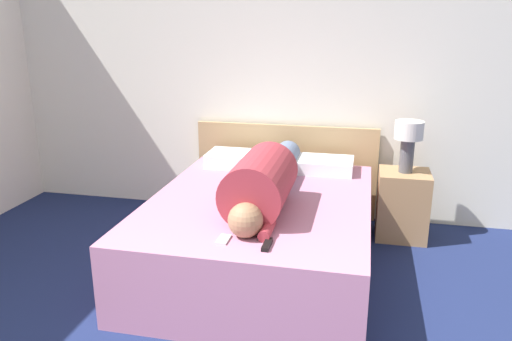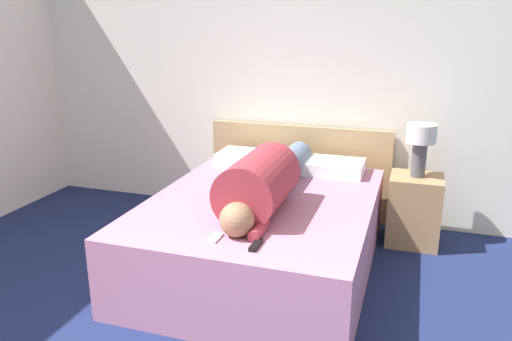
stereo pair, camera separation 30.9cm
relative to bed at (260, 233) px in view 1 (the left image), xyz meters
name	(u,v)px [view 1 (the left image)]	position (x,y,z in m)	size (l,w,h in m)	color
wall_back	(282,73)	(-0.06, 1.17, 1.03)	(6.29, 0.06, 2.60)	silver
bed	(260,233)	(0.00, 0.00, 0.00)	(1.54, 1.98, 0.54)	#B2708E
headboard	(285,170)	(0.00, 1.10, 0.16)	(1.66, 0.04, 0.85)	tan
nightstand	(402,205)	(1.04, 0.78, 0.02)	(0.41, 0.38, 0.57)	#A37A51
table_lamp	(408,138)	(1.04, 0.78, 0.58)	(0.23, 0.23, 0.42)	#4C4C51
person_lying	(265,180)	(0.05, -0.10, 0.44)	(0.40, 1.69, 0.40)	#936B4C
pillow_near_headboard	(242,159)	(-0.33, 0.77, 0.33)	(0.59, 0.36, 0.12)	white
pillow_second	(319,165)	(0.34, 0.77, 0.32)	(0.56, 0.36, 0.11)	white
tv_remote	(267,245)	(0.20, -0.77, 0.28)	(0.04, 0.15, 0.02)	black
cell_phone	(224,239)	(-0.06, -0.74, 0.27)	(0.06, 0.13, 0.01)	#B2B7BC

